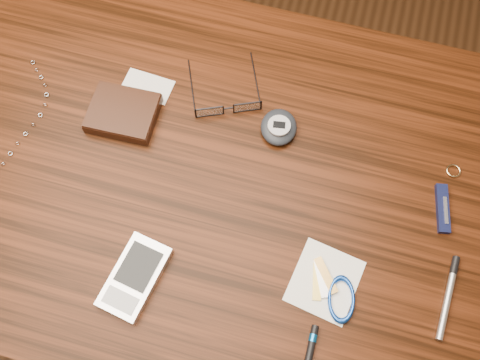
% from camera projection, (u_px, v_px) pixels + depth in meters
% --- Properties ---
extents(ground, '(3.80, 3.80, 0.00)m').
position_uv_depth(ground, '(215.00, 271.00, 1.56)').
color(ground, '#472814').
rests_on(ground, ground).
extents(desk, '(1.00, 0.70, 0.75)m').
position_uv_depth(desk, '(199.00, 191.00, 0.96)').
color(desk, '#381709').
rests_on(desk, ground).
extents(wallet_and_card, '(0.12, 0.14, 0.02)m').
position_uv_depth(wallet_and_card, '(124.00, 112.00, 0.89)').
color(wallet_and_card, black).
rests_on(wallet_and_card, desk).
extents(eyeglasses, '(0.15, 0.15, 0.03)m').
position_uv_depth(eyeglasses, '(228.00, 106.00, 0.90)').
color(eyeglasses, black).
rests_on(eyeglasses, desk).
extents(gold_ring, '(0.03, 0.03, 0.00)m').
position_uv_depth(gold_ring, '(453.00, 171.00, 0.86)').
color(gold_ring, tan).
rests_on(gold_ring, desk).
extents(pda_phone, '(0.08, 0.13, 0.02)m').
position_uv_depth(pda_phone, '(135.00, 277.00, 0.79)').
color(pda_phone, silver).
rests_on(pda_phone, desk).
extents(pedometer, '(0.07, 0.08, 0.03)m').
position_uv_depth(pedometer, '(279.00, 127.00, 0.88)').
color(pedometer, black).
rests_on(pedometer, desk).
extents(notepad_keys, '(0.12, 0.12, 0.01)m').
position_uv_depth(notepad_keys, '(333.00, 290.00, 0.79)').
color(notepad_keys, white).
rests_on(notepad_keys, desk).
extents(pocket_knife, '(0.03, 0.08, 0.01)m').
position_uv_depth(pocket_knife, '(443.00, 209.00, 0.83)').
color(pocket_knife, '#0B0D34').
rests_on(pocket_knife, desk).
extents(silver_pen, '(0.02, 0.13, 0.01)m').
position_uv_depth(silver_pen, '(449.00, 291.00, 0.79)').
color(silver_pen, '#B6B5BA').
rests_on(silver_pen, desk).
extents(black_blue_pen, '(0.01, 0.08, 0.01)m').
position_uv_depth(black_blue_pen, '(310.00, 352.00, 0.75)').
color(black_blue_pen, black).
rests_on(black_blue_pen, desk).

